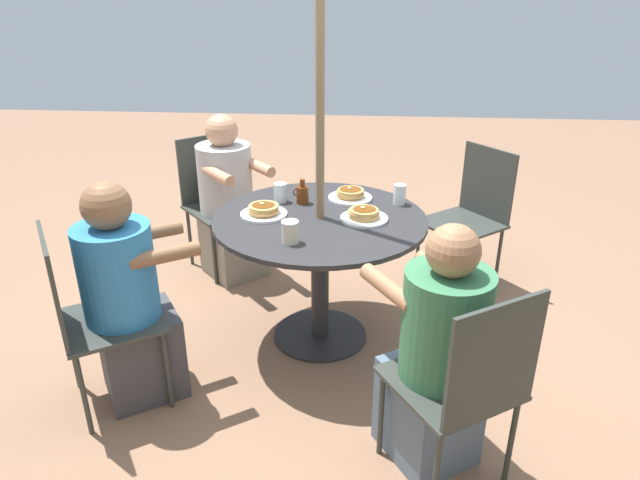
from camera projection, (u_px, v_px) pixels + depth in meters
name	position (u px, v px, depth m)	size (l,w,h in m)	color
ground_plane	(320.00, 335.00, 3.37)	(12.00, 12.00, 0.00)	#8C664C
patio_table	(320.00, 242.00, 3.12)	(1.15, 1.15, 0.76)	#28282B
umbrella_pole	(320.00, 126.00, 2.85)	(0.05, 0.05, 2.50)	#846B4C
patio_chair_north	(88.00, 311.00, 2.62)	(0.62, 0.62, 0.93)	#333833
diner_north	(129.00, 304.00, 2.70)	(0.59, 0.55, 1.13)	#3D3D42
patio_chair_east	(467.00, 380.00, 2.17)	(0.61, 0.61, 0.93)	#333833
diner_east	(437.00, 359.00, 2.32)	(0.55, 0.60, 1.11)	slate
patio_chair_south	(472.00, 210.00, 3.77)	(0.62, 0.62, 0.93)	#333833
patio_chair_west	(216.00, 195.00, 4.03)	(0.63, 0.63, 0.93)	#333833
diner_west	(229.00, 205.00, 3.91)	(0.59, 0.61, 1.13)	gray
pancake_plate_a	(263.00, 212.00, 3.06)	(0.25, 0.25, 0.07)	white
pancake_plate_b	(350.00, 195.00, 3.30)	(0.25, 0.25, 0.07)	white
pancake_plate_c	(364.00, 215.00, 3.01)	(0.25, 0.25, 0.07)	white
syrup_bottle	(302.00, 194.00, 3.23)	(0.09, 0.07, 0.14)	#602D0F
coffee_cup	(290.00, 232.00, 2.74)	(0.08, 0.08, 0.11)	beige
drinking_glass_a	(281.00, 193.00, 3.25)	(0.07, 0.07, 0.11)	silver
drinking_glass_b	(400.00, 194.00, 3.21)	(0.07, 0.07, 0.11)	silver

